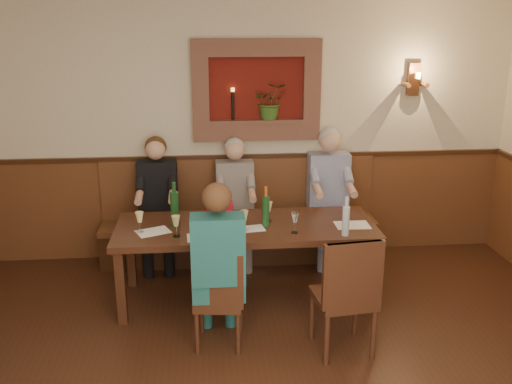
# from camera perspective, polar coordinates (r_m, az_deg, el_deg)

# --- Properties ---
(room_shell) EXTENTS (6.04, 6.04, 2.82)m
(room_shell) POSITION_cam_1_polar(r_m,az_deg,el_deg) (3.20, 1.34, 4.29)
(room_shell) COLOR beige
(room_shell) RESTS_ON ground
(wainscoting) EXTENTS (6.02, 6.02, 1.15)m
(wainscoting) POSITION_cam_1_polar(r_m,az_deg,el_deg) (3.71, 1.20, -15.71)
(wainscoting) COLOR brown
(wainscoting) RESTS_ON ground
(wall_niche) EXTENTS (1.36, 0.30, 1.06)m
(wall_niche) POSITION_cam_1_polar(r_m,az_deg,el_deg) (6.12, 0.42, 9.72)
(wall_niche) COLOR #63140E
(wall_niche) RESTS_ON ground
(wall_sconce) EXTENTS (0.25, 0.20, 0.35)m
(wall_sconce) POSITION_cam_1_polar(r_m,az_deg,el_deg) (6.47, 15.50, 10.73)
(wall_sconce) COLOR brown
(wall_sconce) RESTS_ON ground
(dining_table) EXTENTS (2.40, 0.90, 0.75)m
(dining_table) POSITION_cam_1_polar(r_m,az_deg,el_deg) (5.32, -1.03, -4.05)
(dining_table) COLOR #391C11
(dining_table) RESTS_ON ground
(bench) EXTENTS (3.00, 0.45, 1.11)m
(bench) POSITION_cam_1_polar(r_m,az_deg,el_deg) (6.32, -1.65, -3.90)
(bench) COLOR #381E0F
(bench) RESTS_ON ground
(chair_near_left) EXTENTS (0.42, 0.42, 0.87)m
(chair_near_left) POSITION_cam_1_polar(r_m,az_deg,el_deg) (4.77, -3.73, -12.33)
(chair_near_left) COLOR #391C11
(chair_near_left) RESTS_ON ground
(chair_near_right) EXTENTS (0.50, 0.50, 1.01)m
(chair_near_right) POSITION_cam_1_polar(r_m,az_deg,el_deg) (4.72, 8.72, -12.27)
(chair_near_right) COLOR #391C11
(chair_near_right) RESTS_ON ground
(person_bench_left) EXTENTS (0.41, 0.51, 1.41)m
(person_bench_left) POSITION_cam_1_polar(r_m,az_deg,el_deg) (6.15, -9.72, -2.25)
(person_bench_left) COLOR black
(person_bench_left) RESTS_ON ground
(person_bench_mid) EXTENTS (0.40, 0.49, 1.38)m
(person_bench_mid) POSITION_cam_1_polar(r_m,az_deg,el_deg) (6.14, -2.05, -2.17)
(person_bench_mid) COLOR #5C5554
(person_bench_mid) RESTS_ON ground
(person_bench_right) EXTENTS (0.44, 0.54, 1.47)m
(person_bench_right) POSITION_cam_1_polar(r_m,az_deg,el_deg) (6.26, 7.32, -1.52)
(person_bench_right) COLOR navy
(person_bench_right) RESTS_ON ground
(person_chair_front) EXTENTS (0.42, 0.51, 1.42)m
(person_chair_front) POSITION_cam_1_polar(r_m,az_deg,el_deg) (4.63, -3.78, -8.66)
(person_chair_front) COLOR navy
(person_chair_front) RESTS_ON ground
(spittoon_bucket) EXTENTS (0.27, 0.27, 0.27)m
(spittoon_bucket) POSITION_cam_1_polar(r_m,az_deg,el_deg) (5.12, -3.65, -2.41)
(spittoon_bucket) COLOR red
(spittoon_bucket) RESTS_ON dining_table
(wine_bottle_green_a) EXTENTS (0.09, 0.09, 0.38)m
(wine_bottle_green_a) POSITION_cam_1_polar(r_m,az_deg,el_deg) (5.22, 0.99, -1.81)
(wine_bottle_green_a) COLOR #19471E
(wine_bottle_green_a) RESTS_ON dining_table
(wine_bottle_green_b) EXTENTS (0.10, 0.10, 0.41)m
(wine_bottle_green_b) POSITION_cam_1_polar(r_m,az_deg,el_deg) (5.27, -8.13, -1.59)
(wine_bottle_green_b) COLOR #19471E
(wine_bottle_green_b) RESTS_ON dining_table
(water_bottle) EXTENTS (0.07, 0.07, 0.35)m
(water_bottle) POSITION_cam_1_polar(r_m,az_deg,el_deg) (5.06, 8.98, -2.78)
(water_bottle) COLOR silver
(water_bottle) RESTS_ON dining_table
(tasting_sheet_a) EXTENTS (0.34, 0.30, 0.00)m
(tasting_sheet_a) POSITION_cam_1_polar(r_m,az_deg,el_deg) (5.20, -10.24, -3.92)
(tasting_sheet_a) COLOR white
(tasting_sheet_a) RESTS_ON dining_table
(tasting_sheet_b) EXTENTS (0.27, 0.21, 0.00)m
(tasting_sheet_b) POSITION_cam_1_polar(r_m,az_deg,el_deg) (5.19, -0.51, -3.69)
(tasting_sheet_b) COLOR white
(tasting_sheet_b) RESTS_ON dining_table
(tasting_sheet_c) EXTENTS (0.32, 0.23, 0.00)m
(tasting_sheet_c) POSITION_cam_1_polar(r_m,az_deg,el_deg) (5.35, 9.60, -3.27)
(tasting_sheet_c) COLOR white
(tasting_sheet_c) RESTS_ON dining_table
(tasting_sheet_d) EXTENTS (0.30, 0.22, 0.00)m
(tasting_sheet_d) POSITION_cam_1_polar(r_m,az_deg,el_deg) (5.02, -5.27, -4.52)
(tasting_sheet_d) COLOR white
(tasting_sheet_d) RESTS_ON dining_table
(wine_glass_0) EXTENTS (0.08, 0.08, 0.19)m
(wine_glass_0) POSITION_cam_1_polar(r_m,az_deg,el_deg) (5.35, 1.25, -1.98)
(wine_glass_0) COLOR #F0E48F
(wine_glass_0) RESTS_ON dining_table
(wine_glass_1) EXTENTS (0.08, 0.08, 0.19)m
(wine_glass_1) POSITION_cam_1_polar(r_m,az_deg,el_deg) (5.08, 3.91, -3.08)
(wine_glass_1) COLOR white
(wine_glass_1) RESTS_ON dining_table
(wine_glass_2) EXTENTS (0.08, 0.08, 0.19)m
(wine_glass_2) POSITION_cam_1_polar(r_m,az_deg,el_deg) (5.21, 8.94, -2.71)
(wine_glass_2) COLOR white
(wine_glass_2) RESTS_ON dining_table
(wine_glass_3) EXTENTS (0.08, 0.08, 0.19)m
(wine_glass_3) POSITION_cam_1_polar(r_m,az_deg,el_deg) (5.03, -7.99, -3.40)
(wine_glass_3) COLOR #F0E48F
(wine_glass_3) RESTS_ON dining_table
(wine_glass_4) EXTENTS (0.08, 0.08, 0.19)m
(wine_glass_4) POSITION_cam_1_polar(r_m,az_deg,el_deg) (5.18, -11.55, -2.98)
(wine_glass_4) COLOR #F0E48F
(wine_glass_4) RESTS_ON dining_table
(wine_glass_5) EXTENTS (0.08, 0.08, 0.19)m
(wine_glass_5) POSITION_cam_1_polar(r_m,az_deg,el_deg) (5.11, -1.18, -2.90)
(wine_glass_5) COLOR #F0E48F
(wine_glass_5) RESTS_ON dining_table
(wine_glass_6) EXTENTS (0.08, 0.08, 0.19)m
(wine_glass_6) POSITION_cam_1_polar(r_m,az_deg,el_deg) (4.92, -3.69, -3.75)
(wine_glass_6) COLOR #F0E48F
(wine_glass_6) RESTS_ON dining_table
(wine_glass_7) EXTENTS (0.08, 0.08, 0.19)m
(wine_glass_7) POSITION_cam_1_polar(r_m,az_deg,el_deg) (5.29, -3.93, -2.24)
(wine_glass_7) COLOR white
(wine_glass_7) RESTS_ON dining_table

